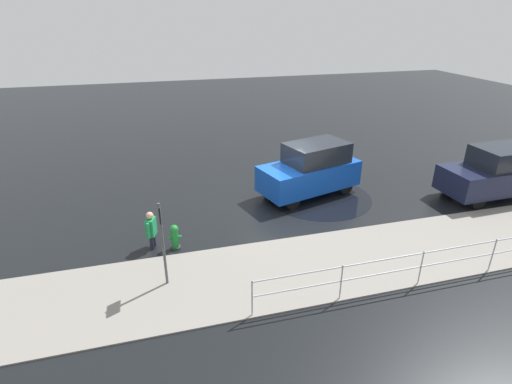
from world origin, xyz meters
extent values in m
plane|color=black|center=(0.00, 0.00, 0.00)|extent=(60.00, 60.00, 0.00)
cube|color=gray|center=(0.00, 4.20, 0.02)|extent=(24.00, 3.20, 0.04)
cube|color=blue|center=(-1.29, -0.42, 0.79)|extent=(4.22, 2.70, 0.99)
cube|color=#1E232B|center=(-1.59, -0.50, 1.67)|extent=(2.66, 2.08, 0.77)
cylinder|color=black|center=(-0.25, 0.62, 0.30)|extent=(0.64, 0.37, 0.60)
cylinder|color=black|center=(0.14, -0.75, 0.30)|extent=(0.64, 0.37, 0.60)
cylinder|color=black|center=(-2.73, -0.08, 0.30)|extent=(0.64, 0.37, 0.60)
cylinder|color=black|center=(-2.34, -1.45, 0.30)|extent=(0.64, 0.37, 0.60)
cube|color=#191E38|center=(-8.21, 1.62, 0.77)|extent=(4.35, 1.86, 0.95)
cube|color=#1E232B|center=(-8.55, 1.61, 1.61)|extent=(2.62, 1.61, 0.73)
cylinder|color=black|center=(-6.81, 2.39, 0.30)|extent=(0.61, 0.24, 0.60)
cylinder|color=black|center=(-6.77, 0.92, 0.30)|extent=(0.61, 0.24, 0.60)
cylinder|color=black|center=(-9.60, 0.85, 0.30)|extent=(0.61, 0.24, 0.60)
cylinder|color=#197A2D|center=(4.11, 2.21, 0.31)|extent=(0.22, 0.22, 0.62)
sphere|color=#197A2D|center=(4.11, 2.21, 0.67)|extent=(0.26, 0.26, 0.26)
cylinder|color=#197A2D|center=(3.95, 2.21, 0.38)|extent=(0.10, 0.09, 0.09)
cylinder|color=#197A2D|center=(4.27, 2.21, 0.38)|extent=(0.10, 0.09, 0.09)
cylinder|color=#2D2D2D|center=(4.11, 2.21, 0.03)|extent=(0.31, 0.31, 0.06)
cube|color=#1E8C4C|center=(4.77, 1.97, 0.73)|extent=(0.35, 0.42, 0.55)
sphere|color=tan|center=(4.77, 1.97, 1.11)|extent=(0.22, 0.22, 0.22)
cylinder|color=#1E1E2D|center=(4.74, 1.89, 0.23)|extent=(0.13, 0.13, 0.45)
cylinder|color=#1E1E2D|center=(4.80, 2.06, 0.23)|extent=(0.13, 0.13, 0.45)
cylinder|color=#1E8C4C|center=(4.69, 1.75, 0.73)|extent=(0.09, 0.09, 0.50)
cylinder|color=#1E8C4C|center=(4.85, 2.20, 0.73)|extent=(0.09, 0.09, 0.50)
cylinder|color=#B7BABF|center=(-4.22, 5.71, 0.53)|extent=(0.04, 0.04, 1.05)
cylinder|color=#B7BABF|center=(-1.94, 5.71, 0.53)|extent=(0.04, 0.04, 1.05)
cylinder|color=#B7BABF|center=(0.34, 5.71, 0.53)|extent=(0.04, 0.04, 1.05)
cylinder|color=#B7BABF|center=(2.61, 5.71, 0.53)|extent=(0.04, 0.04, 1.05)
cylinder|color=#B7BABF|center=(-1.94, 5.71, 1.00)|extent=(9.11, 0.04, 0.04)
cylinder|color=#B7BABF|center=(-1.94, 5.71, 0.58)|extent=(9.11, 0.04, 0.04)
cylinder|color=#4C4C51|center=(4.48, 3.93, 1.20)|extent=(0.07, 0.07, 2.40)
cube|color=black|center=(4.48, 3.93, 2.15)|extent=(0.04, 0.44, 0.44)
cylinder|color=black|center=(-1.62, -0.03, 0.00)|extent=(4.01, 4.01, 0.01)
camera|label=1|loc=(4.49, 12.90, 6.67)|focal=28.00mm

